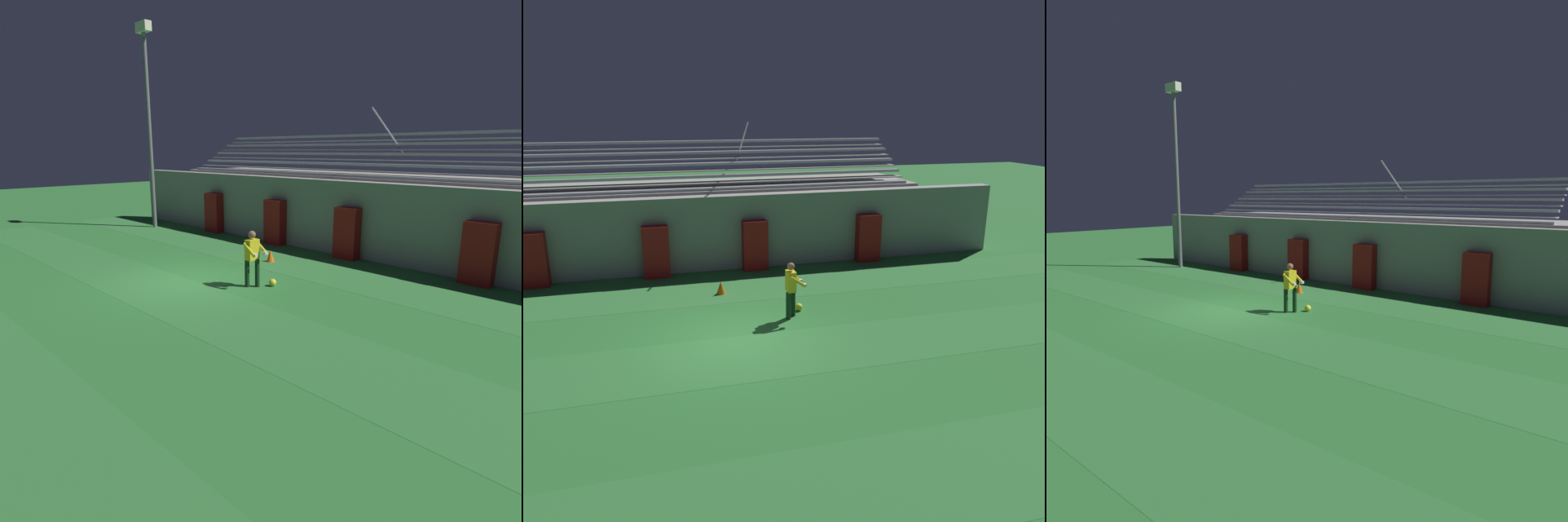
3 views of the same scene
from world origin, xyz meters
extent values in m
plane|color=#2D7533|center=(0.00, 0.00, 0.00)|extent=(80.00, 80.00, 0.00)
cube|color=#337A38|center=(0.00, -1.04, 0.00)|extent=(28.00, 2.48, 0.01)
cube|color=#337A38|center=(0.00, 3.92, 0.00)|extent=(28.00, 2.48, 0.01)
cube|color=#999691|center=(0.00, 6.50, 1.40)|extent=(24.00, 0.60, 2.80)
cube|color=maroon|center=(-1.81, 5.95, 0.94)|extent=(0.93, 0.44, 1.89)
cube|color=maroon|center=(1.81, 5.95, 0.94)|extent=(0.93, 0.44, 1.89)
cube|color=maroon|center=(-5.88, 5.95, 0.94)|extent=(0.93, 0.44, 1.89)
cube|color=maroon|center=(6.41, 5.95, 0.94)|extent=(0.93, 0.44, 1.89)
cube|color=#999691|center=(0.00, 8.85, 1.45)|extent=(18.00, 3.90, 2.90)
cube|color=#A8AAB2|center=(0.00, 7.25, 2.95)|extent=(17.10, 0.36, 0.10)
cube|color=#999691|center=(0.00, 7.05, 2.72)|extent=(17.10, 0.60, 0.04)
cube|color=#A8AAB2|center=(0.00, 7.95, 3.35)|extent=(17.10, 0.36, 0.10)
cube|color=#999691|center=(0.00, 7.75, 3.12)|extent=(17.10, 0.60, 0.04)
cube|color=#A8AAB2|center=(0.00, 8.65, 3.75)|extent=(17.10, 0.36, 0.10)
cube|color=#999691|center=(0.00, 8.45, 3.52)|extent=(17.10, 0.60, 0.04)
cube|color=#A8AAB2|center=(0.00, 9.35, 4.15)|extent=(17.10, 0.36, 0.10)
cube|color=#999691|center=(0.00, 9.15, 3.92)|extent=(17.10, 0.60, 0.04)
cube|color=#A8AAB2|center=(0.00, 10.05, 4.55)|extent=(17.10, 0.36, 0.10)
cube|color=#999691|center=(0.00, 9.85, 4.32)|extent=(17.10, 0.60, 0.04)
cylinder|color=#A8AAB2|center=(1.85, 8.40, 4.60)|extent=(0.06, 2.63, 1.65)
cylinder|color=slate|center=(-9.20, 4.68, 4.66)|extent=(0.20, 0.20, 9.31)
cube|color=#F2EDCC|center=(-9.20, 4.68, 9.53)|extent=(0.90, 0.36, 0.44)
cylinder|color=#143319|center=(1.93, 1.19, 0.41)|extent=(0.14, 0.14, 0.82)
cylinder|color=#143319|center=(1.73, 0.97, 0.41)|extent=(0.14, 0.14, 0.82)
cube|color=yellow|center=(1.83, 1.08, 1.12)|extent=(0.25, 0.38, 0.60)
sphere|color=brown|center=(1.83, 1.08, 1.56)|extent=(0.22, 0.22, 0.22)
cylinder|color=yellow|center=(1.97, 1.32, 1.17)|extent=(0.48, 0.10, 0.37)
cylinder|color=yellow|center=(1.97, 0.84, 1.17)|extent=(0.48, 0.10, 0.37)
cube|color=silver|center=(2.17, 1.28, 1.04)|extent=(0.11, 0.11, 0.08)
cube|color=silver|center=(2.17, 0.88, 1.04)|extent=(0.11, 0.11, 0.08)
sphere|color=yellow|center=(2.22, 1.55, 0.11)|extent=(0.22, 0.22, 0.22)
cone|color=orange|center=(0.16, 3.62, 0.21)|extent=(0.30, 0.30, 0.42)
camera|label=1|loc=(10.65, -7.44, 3.90)|focal=30.00mm
camera|label=2|loc=(-1.94, -12.17, 5.78)|focal=35.00mm
camera|label=3|loc=(11.07, -9.80, 3.83)|focal=30.00mm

